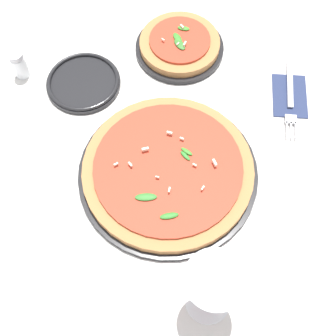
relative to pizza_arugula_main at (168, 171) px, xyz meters
The scene contains 8 objects.
ground_plane 0.04m from the pizza_arugula_main, 140.54° to the right, with size 6.00×6.00×0.00m, color silver.
pizza_arugula_main is the anchor object (origin of this frame).
pizza_personal_side 0.32m from the pizza_arugula_main, 168.76° to the left, with size 0.20×0.20×0.05m.
wine_glass 0.27m from the pizza_arugula_main, ahead, with size 0.10×0.10×0.16m.
napkin 0.33m from the pizza_arugula_main, 119.40° to the left, with size 0.12×0.09×0.01m.
fork 0.32m from the pizza_arugula_main, 118.37° to the left, with size 0.21×0.06×0.00m.
side_plate_white 0.29m from the pizza_arugula_main, 146.75° to the right, with size 0.16×0.16×0.02m.
shaker_pepper 0.41m from the pizza_arugula_main, 134.41° to the right, with size 0.03×0.03×0.07m.
Camera 1 is at (0.44, -0.02, 0.83)m, focal length 50.00 mm.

